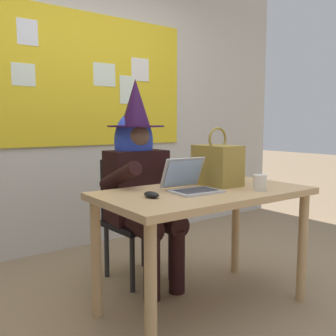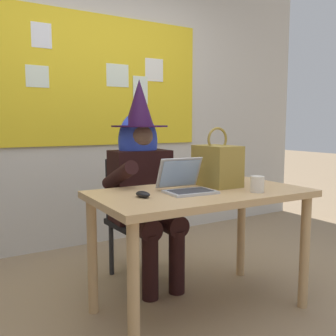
# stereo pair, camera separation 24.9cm
# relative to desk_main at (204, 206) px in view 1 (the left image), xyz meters

# --- Properties ---
(ground_plane) EXTENTS (24.00, 24.00, 0.00)m
(ground_plane) POSITION_rel_desk_main_xyz_m (-0.17, -0.08, -0.65)
(ground_plane) COLOR #937A5B
(wall_back_bulletin) EXTENTS (5.38, 1.82, 2.99)m
(wall_back_bulletin) POSITION_rel_desk_main_xyz_m (-0.16, 1.64, 0.86)
(wall_back_bulletin) COLOR beige
(wall_back_bulletin) RESTS_ON ground
(desk_main) EXTENTS (1.30, 0.74, 0.75)m
(desk_main) POSITION_rel_desk_main_xyz_m (0.00, 0.00, 0.00)
(desk_main) COLOR tan
(desk_main) RESTS_ON ground
(chair_at_desk) EXTENTS (0.44, 0.44, 0.89)m
(chair_at_desk) POSITION_rel_desk_main_xyz_m (-0.08, 0.72, -0.16)
(chair_at_desk) COLOR black
(chair_at_desk) RESTS_ON ground
(person_costumed) EXTENTS (0.61, 0.68, 1.47)m
(person_costumed) POSITION_rel_desk_main_xyz_m (-0.08, 0.60, 0.14)
(person_costumed) COLOR black
(person_costumed) RESTS_ON ground
(laptop) EXTENTS (0.30, 0.30, 0.20)m
(laptop) POSITION_rel_desk_main_xyz_m (-0.10, 0.02, 0.15)
(laptop) COLOR #B7B7BC
(laptop) RESTS_ON desk_main
(computer_mouse) EXTENTS (0.07, 0.11, 0.03)m
(computer_mouse) POSITION_rel_desk_main_xyz_m (-0.39, -0.01, 0.12)
(computer_mouse) COLOR black
(computer_mouse) RESTS_ON desk_main
(handbag) EXTENTS (0.20, 0.30, 0.38)m
(handbag) POSITION_rel_desk_main_xyz_m (0.20, 0.09, 0.24)
(handbag) COLOR olive
(handbag) RESTS_ON desk_main
(coffee_mug) EXTENTS (0.08, 0.08, 0.09)m
(coffee_mug) POSITION_rel_desk_main_xyz_m (0.25, -0.21, 0.15)
(coffee_mug) COLOR silver
(coffee_mug) RESTS_ON desk_main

